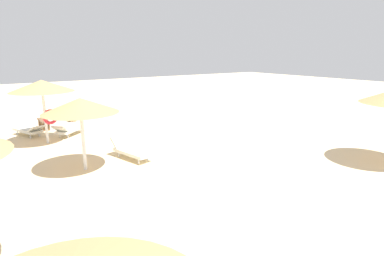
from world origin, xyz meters
TOP-DOWN VIEW (x-y plane):
  - ground_plane at (0.00, 0.00)m, footprint 80.00×80.00m
  - parasol_1 at (-4.24, 8.44)m, footprint 2.70×2.70m
  - parasol_2 at (-3.83, 4.09)m, footprint 2.55×2.55m
  - lounger_1 at (-3.08, 9.22)m, footprint 1.86×1.72m
  - lounger_2 at (-2.01, 4.31)m, footprint 1.07×1.96m
  - lounger_6 at (-4.74, 10.25)m, footprint 1.28×2.02m
  - bench_0 at (-3.85, 11.50)m, footprint 0.40×1.50m
  - bench_1 at (-2.11, 12.99)m, footprint 0.43×1.51m

SIDE VIEW (x-z plane):
  - ground_plane at x=0.00m, z-range 0.00..0.00m
  - lounger_6 at x=-4.74m, z-range 0.00..0.62m
  - lounger_1 at x=-3.08m, z-range -0.03..0.65m
  - lounger_2 at x=-2.01m, z-range -0.07..0.71m
  - bench_0 at x=-3.85m, z-range 0.10..0.59m
  - bench_1 at x=-2.11m, z-range 0.10..0.59m
  - parasol_2 at x=-3.83m, z-range 1.01..3.56m
  - parasol_1 at x=-4.24m, z-range 1.14..4.00m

